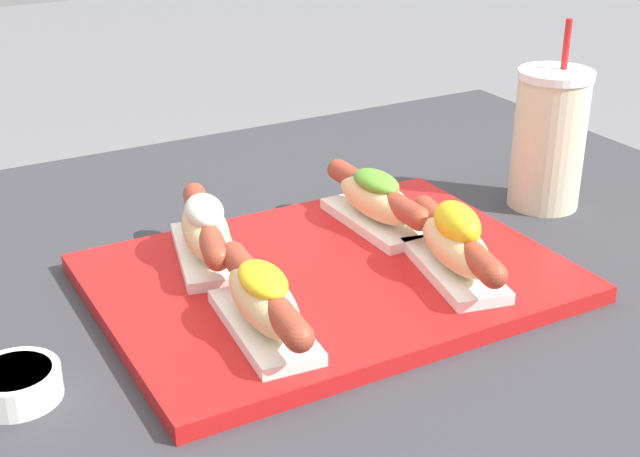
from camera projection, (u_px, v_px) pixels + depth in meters
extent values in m
cube|color=red|center=(329.00, 278.00, 0.93)|extent=(0.47, 0.35, 0.02)
cube|color=white|center=(264.00, 326.00, 0.81)|extent=(0.07, 0.16, 0.01)
ellipsoid|color=#E5C184|center=(263.00, 299.00, 0.80)|extent=(0.06, 0.14, 0.04)
cylinder|color=#9E3D28|center=(263.00, 292.00, 0.80)|extent=(0.04, 0.17, 0.03)
sphere|color=#9E3D28|center=(299.00, 338.00, 0.73)|extent=(0.03, 0.03, 0.03)
sphere|color=#9E3D28|center=(233.00, 254.00, 0.87)|extent=(0.03, 0.03, 0.03)
ellipsoid|color=yellow|center=(263.00, 279.00, 0.79)|extent=(0.05, 0.08, 0.02)
cube|color=white|center=(454.00, 269.00, 0.92)|extent=(0.09, 0.16, 0.01)
ellipsoid|color=#E5C184|center=(456.00, 245.00, 0.91)|extent=(0.08, 0.14, 0.04)
cylinder|color=#9E3D28|center=(456.00, 238.00, 0.90)|extent=(0.06, 0.17, 0.03)
sphere|color=#9E3D28|center=(494.00, 275.00, 0.83)|extent=(0.03, 0.03, 0.03)
sphere|color=#9E3D28|center=(424.00, 207.00, 0.98)|extent=(0.03, 0.03, 0.03)
ellipsoid|color=yellow|center=(457.00, 223.00, 0.90)|extent=(0.05, 0.08, 0.04)
cube|color=white|center=(207.00, 254.00, 0.95)|extent=(0.10, 0.16, 0.01)
ellipsoid|color=#E5C184|center=(205.00, 230.00, 0.94)|extent=(0.08, 0.14, 0.04)
cylinder|color=#9E3D28|center=(205.00, 224.00, 0.94)|extent=(0.07, 0.17, 0.03)
sphere|color=#9E3D28|center=(218.00, 258.00, 0.86)|extent=(0.03, 0.03, 0.03)
sphere|color=#9E3D28|center=(194.00, 194.00, 1.01)|extent=(0.03, 0.03, 0.03)
ellipsoid|color=silver|center=(204.00, 211.00, 0.93)|extent=(0.06, 0.08, 0.03)
cube|color=white|center=(375.00, 221.00, 1.03)|extent=(0.06, 0.15, 0.01)
ellipsoid|color=#E5C184|center=(376.00, 198.00, 1.02)|extent=(0.05, 0.13, 0.04)
cylinder|color=#9E3D28|center=(376.00, 192.00, 1.01)|extent=(0.03, 0.17, 0.03)
sphere|color=#9E3D28|center=(419.00, 219.00, 0.95)|extent=(0.03, 0.03, 0.03)
sphere|color=#9E3D28|center=(338.00, 170.00, 1.08)|extent=(0.03, 0.03, 0.03)
ellipsoid|color=#5B992D|center=(376.00, 182.00, 1.01)|extent=(0.04, 0.07, 0.02)
cylinder|color=white|center=(16.00, 384.00, 0.75)|extent=(0.08, 0.08, 0.03)
cylinder|color=red|center=(15.00, 375.00, 0.74)|extent=(0.06, 0.06, 0.01)
cylinder|color=beige|center=(549.00, 143.00, 1.10)|extent=(0.09, 0.09, 0.16)
cylinder|color=white|center=(556.00, 74.00, 1.06)|extent=(0.09, 0.09, 0.01)
cylinder|color=red|center=(567.00, 44.00, 1.05)|extent=(0.01, 0.01, 0.06)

